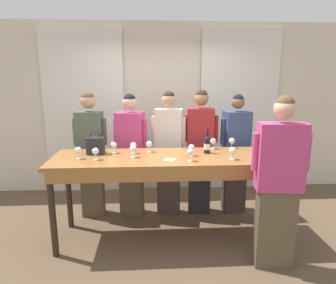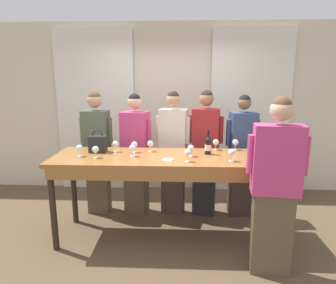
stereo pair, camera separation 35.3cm
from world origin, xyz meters
name	(u,v)px [view 1 (the left image)]	position (x,y,z in m)	size (l,w,h in m)	color
ground_plane	(168,236)	(0.00, 0.00, 0.00)	(18.00, 18.00, 0.00)	brown
wall_back	(162,109)	(0.00, 1.69, 1.40)	(12.00, 0.06, 2.80)	beige
curtain_panel_left	(84,113)	(-1.29, 1.62, 1.34)	(1.31, 0.03, 2.69)	white
curtain_panel_right	(238,112)	(1.29, 1.62, 1.34)	(1.31, 0.03, 2.69)	white
tasting_bar	(169,165)	(0.00, -0.03, 0.93)	(2.69, 0.81, 1.04)	#9E6633
wine_bottle	(207,144)	(0.48, 0.11, 1.14)	(0.08, 0.08, 0.30)	black
handbag	(96,145)	(-0.86, 0.15, 1.14)	(0.20, 0.13, 0.28)	#232328
wine_glass_front_left	(233,151)	(0.71, -0.18, 1.13)	(0.08, 0.08, 0.14)	white
wine_glass_front_mid	(190,153)	(0.23, -0.21, 1.13)	(0.08, 0.08, 0.14)	white
wine_glass_front_right	(232,141)	(0.84, 0.33, 1.13)	(0.08, 0.08, 0.14)	white
wine_glass_center_left	(114,146)	(-0.65, 0.17, 1.13)	(0.08, 0.08, 0.14)	white
wine_glass_center_mid	(191,148)	(0.27, 0.00, 1.13)	(0.08, 0.08, 0.14)	white
wine_glass_center_right	(133,149)	(-0.41, -0.03, 1.13)	(0.08, 0.08, 0.14)	white
wine_glass_back_left	(149,144)	(-0.22, 0.21, 1.13)	(0.08, 0.08, 0.14)	white
wine_glass_back_mid	(213,142)	(0.59, 0.32, 1.13)	(0.08, 0.08, 0.14)	white
wine_glass_back_right	(78,151)	(-1.02, -0.05, 1.13)	(0.08, 0.08, 0.14)	white
wine_glass_near_host	(133,146)	(-0.41, 0.15, 1.13)	(0.08, 0.08, 0.14)	white
wine_glass_by_bottle	(95,151)	(-0.82, -0.11, 1.13)	(0.08, 0.08, 0.14)	white
napkin	(170,160)	(0.01, -0.16, 1.04)	(0.15, 0.15, 0.00)	white
guest_olive_jacket	(91,153)	(-1.03, 0.68, 0.90)	(0.46, 0.27, 1.75)	brown
guest_pink_top	(131,155)	(-0.48, 0.68, 0.87)	(0.47, 0.34, 1.72)	brown
guest_cream_sweater	(169,151)	(0.05, 0.68, 0.91)	(0.49, 0.27, 1.75)	#473833
guest_striped_shirt	(200,151)	(0.49, 0.68, 0.91)	(0.48, 0.31, 1.77)	#28282D
guest_navy_coat	(235,153)	(1.00, 0.68, 0.87)	(0.46, 0.29, 1.71)	#473833
host_pouring	(278,182)	(1.06, -0.63, 0.92)	(0.57, 0.25, 1.78)	brown
potted_plant	(276,172)	(1.89, 1.33, 0.37)	(0.33, 0.33, 0.69)	#935B3D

